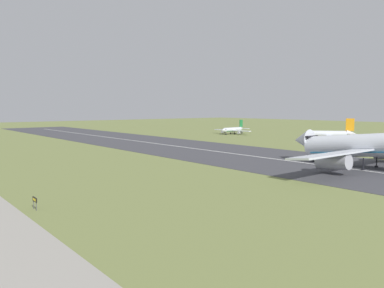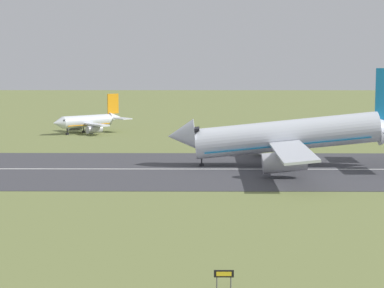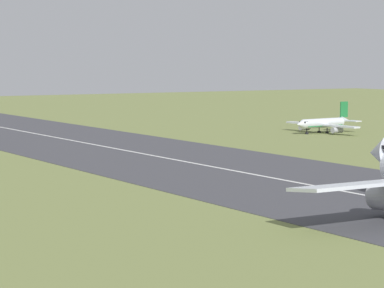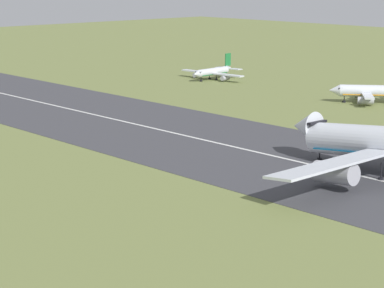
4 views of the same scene
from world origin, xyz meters
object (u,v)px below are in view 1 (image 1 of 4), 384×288
at_px(airplane_parked_east, 233,130).
at_px(runway_sign, 35,200).
at_px(airplane_landing, 373,146).
at_px(airplane_parked_centre, 330,135).

height_order(airplane_parked_east, runway_sign, airplane_parked_east).
bearing_deg(runway_sign, airplane_landing, 78.97).
bearing_deg(airplane_parked_centre, airplane_parked_east, 178.81).
bearing_deg(airplane_parked_centre, runway_sign, -76.73).
height_order(airplane_landing, runway_sign, airplane_landing).
bearing_deg(airplane_parked_east, runway_sign, -55.82).
bearing_deg(runway_sign, airplane_parked_centre, 103.27).
xyz_separation_m(airplane_landing, airplane_parked_east, (-102.23, 58.70, -2.99)).
relative_size(airplane_parked_centre, airplane_parked_east, 0.83).
bearing_deg(airplane_parked_centre, airplane_landing, -52.38).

